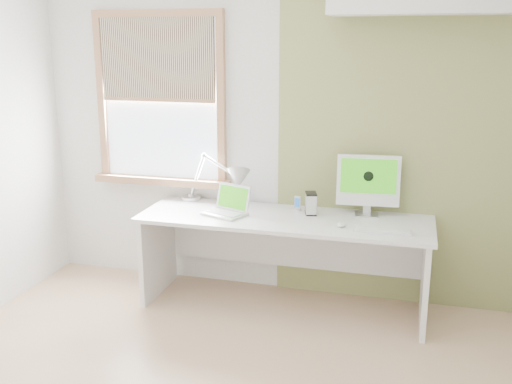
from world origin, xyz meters
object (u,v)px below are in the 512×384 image
(imac, at_px, (368,182))
(desk_lamp, at_px, (229,181))
(laptop, at_px, (228,207))
(external_drive, at_px, (311,203))
(desk, at_px, (286,239))

(imac, bearing_deg, desk_lamp, -177.11)
(laptop, bearing_deg, imac, 13.63)
(desk_lamp, distance_m, imac, 1.09)
(external_drive, height_order, imac, imac)
(desk, relative_size, laptop, 5.81)
(desk_lamp, height_order, imac, imac)
(desk, height_order, laptop, laptop)
(desk_lamp, relative_size, imac, 1.43)
(desk, bearing_deg, laptop, -169.40)
(desk_lamp, bearing_deg, imac, 2.89)
(desk, relative_size, external_drive, 13.07)
(external_drive, bearing_deg, desk, -157.24)
(laptop, height_order, imac, imac)
(desk, bearing_deg, imac, 15.81)
(laptop, distance_m, external_drive, 0.63)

